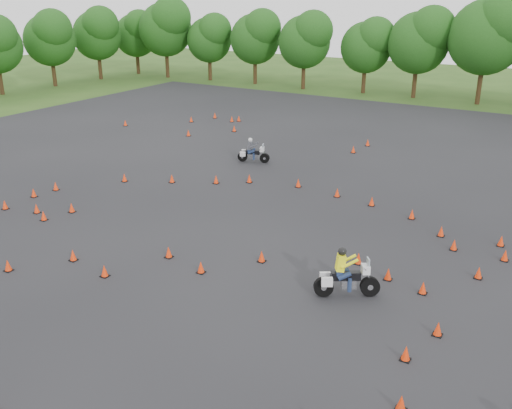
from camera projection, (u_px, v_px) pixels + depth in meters
The scene contains 6 objects.
ground at pixel (205, 263), 22.66m from camera, with size 140.00×140.00×0.00m, color #2D5119.
asphalt_pad at pixel (277, 215), 27.49m from camera, with size 62.00×62.00×0.00m, color black.
treeline at pixel (468, 60), 48.37m from camera, with size 86.71×32.26×10.65m.
traffic_cones at pixel (258, 213), 27.08m from camera, with size 35.47×32.69×0.45m.
rider_grey at pixel (254, 150), 35.63m from camera, with size 2.04×0.63×1.58m, color #42434A, non-canonical shape.
rider_yellow at pixel (348, 273), 19.92m from camera, with size 2.35×0.72×1.81m, color #F8F716, non-canonical shape.
Camera 1 is at (12.13, -16.48, 10.23)m, focal length 40.00 mm.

